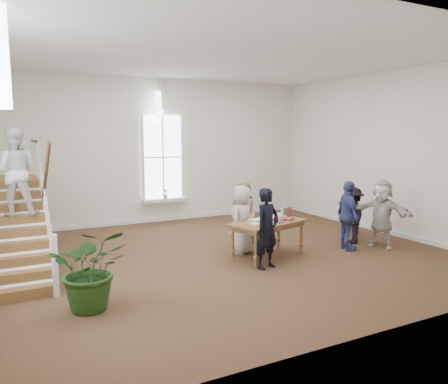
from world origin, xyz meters
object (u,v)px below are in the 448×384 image
woman_cluster_a (348,216)px  floor_plant (92,269)px  library_table (269,225)px  woman_cluster_c (382,214)px  elderly_woman (242,220)px  woman_cluster_b (353,215)px  police_officer (267,228)px  person_yellow (242,214)px  side_chair (348,216)px

woman_cluster_a → floor_plant: (-6.16, -0.86, -0.17)m
library_table → woman_cluster_c: size_ratio=1.16×
elderly_woman → woman_cluster_c: size_ratio=0.95×
elderly_woman → woman_cluster_a: size_ratio=0.95×
woman_cluster_b → police_officer: bearing=-50.3°
woman_cluster_c → person_yellow: bearing=-141.6°
woman_cluster_c → floor_plant: bearing=-107.8°
woman_cluster_a → floor_plant: size_ratio=1.26×
elderly_woman → woman_cluster_c: bearing=126.5°
floor_plant → woman_cluster_a: bearing=7.9°
woman_cluster_a → woman_cluster_b: bearing=-34.3°
woman_cluster_c → floor_plant: woman_cluster_c is taller
police_officer → floor_plant: bearing=171.5°
elderly_woman → side_chair: 3.65m
police_officer → side_chair: size_ratio=1.81×
library_table → floor_plant: size_ratio=1.46×
police_officer → side_chair: (3.72, 1.61, -0.33)m
woman_cluster_a → woman_cluster_c: woman_cluster_c is taller
police_officer → side_chair: 4.07m
elderly_woman → woman_cluster_c: woman_cluster_c is taller
police_officer → floor_plant: police_officer is taller
person_yellow → floor_plant: (-4.06, -2.28, -0.17)m
elderly_woman → woman_cluster_c: 3.49m
library_table → elderly_woman: (-0.37, 0.59, 0.05)m
police_officer → person_yellow: police_officer is taller
library_table → woman_cluster_c: 2.99m
woman_cluster_a → side_chair: woman_cluster_a is taller
woman_cluster_a → woman_cluster_c: bearing=-83.7°
woman_cluster_a → woman_cluster_b: 0.76m
library_table → side_chair: (3.25, 0.96, -0.23)m
police_officer → elderly_woman: (0.10, 1.25, -0.05)m
person_yellow → floor_plant: 4.66m
floor_plant → woman_cluster_b: bearing=10.9°
person_yellow → police_officer: bearing=40.7°
police_officer → floor_plant: 3.70m
woman_cluster_a → side_chair: bearing=-24.4°
police_officer → woman_cluster_b: 3.20m
woman_cluster_a → woman_cluster_b: size_ratio=1.16×
woman_cluster_c → floor_plant: size_ratio=1.26×
person_yellow → woman_cluster_c: size_ratio=0.99×
library_table → side_chair: bearing=-0.0°
elderly_woman → person_yellow: person_yellow is taller
library_table → woman_cluster_b: woman_cluster_b is taller
library_table → person_yellow: 1.10m
library_table → woman_cluster_b: 2.64m
police_officer → elderly_woman: size_ratio=1.06×
library_table → person_yellow: person_yellow is taller
police_officer → floor_plant: (-3.66, -0.53, -0.18)m
library_table → floor_plant: bearing=179.7°
library_table → floor_plant: floor_plant is taller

